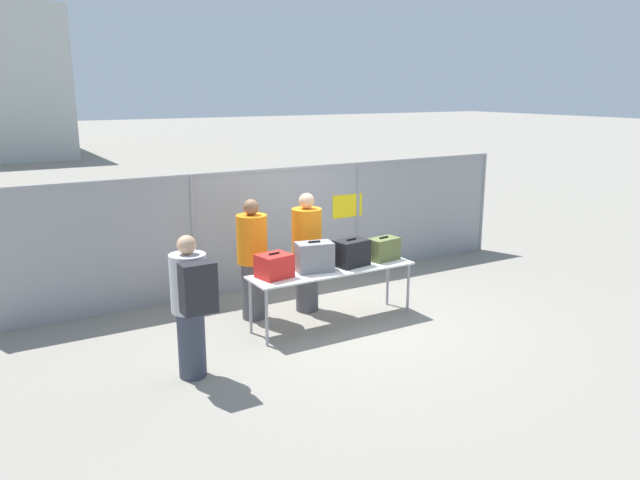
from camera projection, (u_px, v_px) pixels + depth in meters
name	position (u px, v px, depth m)	size (l,w,h in m)	color
ground_plane	(342.00, 318.00, 8.88)	(120.00, 120.00, 0.00)	gray
fence_section	(282.00, 224.00, 10.20)	(9.05, 0.07, 1.95)	gray
inspection_table	(333.00, 273.00, 8.51)	(2.37, 0.61, 0.79)	silver
suitcase_red	(274.00, 266.00, 8.10)	(0.47, 0.41, 0.33)	red
suitcase_grey	(314.00, 257.00, 8.36)	(0.54, 0.39, 0.42)	slate
suitcase_black	(351.00, 253.00, 8.63)	(0.51, 0.38, 0.39)	black
suitcase_olive	(383.00, 249.00, 8.93)	(0.48, 0.33, 0.34)	#566033
traveler_hooded	(191.00, 302.00, 6.84)	(0.41, 0.63, 1.65)	#383D4C
security_worker_near	(307.00, 251.00, 8.99)	(0.43, 0.43, 1.75)	#4C4C51
security_worker_far	(252.00, 258.00, 8.68)	(0.42, 0.42, 1.72)	#4C4C51
utility_trailer	(282.00, 230.00, 12.46)	(4.57, 2.25, 0.70)	#4C6B47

